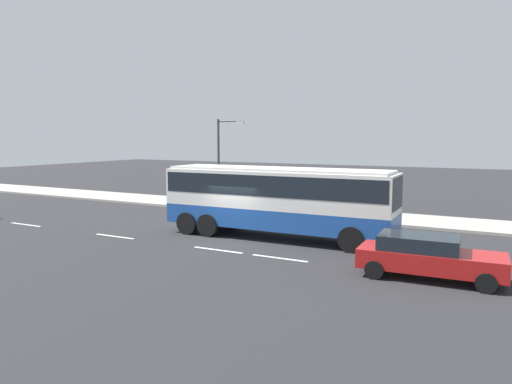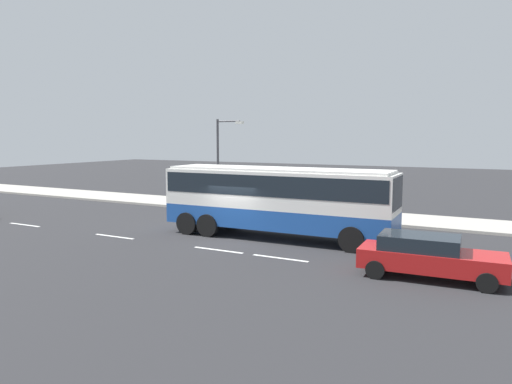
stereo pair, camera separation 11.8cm
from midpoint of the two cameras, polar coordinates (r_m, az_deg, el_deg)
The scene contains 7 objects.
ground_plane at distance 22.33m, azimuth -2.52°, elevation -5.69°, with size 120.00×120.00×0.00m, color #28282B.
sidewalk_curb at distance 29.88m, azimuth 5.81°, elevation -2.42°, with size 80.00×4.00×0.15m, color #A8A399.
lane_centreline at distance 18.93m, azimuth 2.30°, elevation -7.93°, with size 41.27×0.16×0.01m.
coach_bus at distance 22.13m, azimuth 2.73°, elevation -0.34°, with size 11.10×2.87×3.34m.
car_red_compact at distance 17.03m, azimuth 20.28°, elevation -7.29°, with size 4.78×2.02×1.47m.
pedestrian_near_curb at distance 30.45m, azimuth 3.97°, elevation -0.28°, with size 0.32×0.32×1.65m.
street_lamp at distance 30.57m, azimuth -4.08°, elevation 4.39°, with size 1.98×0.24×5.79m.
Camera 1 is at (11.10, -18.78, 4.77)m, focal length 32.90 mm.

